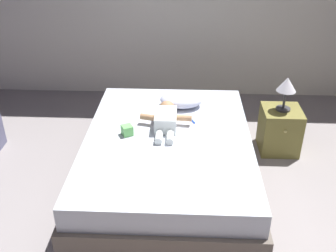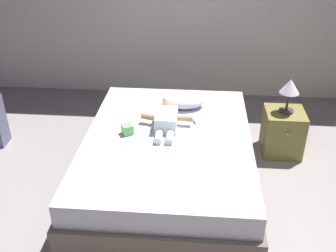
# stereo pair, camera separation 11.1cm
# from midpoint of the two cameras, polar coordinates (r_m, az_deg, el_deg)

# --- Properties ---
(bed) EXTENTS (1.50, 2.05, 0.46)m
(bed) POSITION_cam_midpoint_polar(r_m,az_deg,el_deg) (3.54, -0.90, -4.74)
(bed) COLOR #594F46
(bed) RESTS_ON ground_plane
(pillow) EXTENTS (0.42, 0.30, 0.14)m
(pillow) POSITION_cam_midpoint_polar(r_m,az_deg,el_deg) (3.89, 1.10, 3.83)
(pillow) COLOR silver
(pillow) RESTS_ON bed
(baby) EXTENTS (0.47, 0.60, 0.15)m
(baby) POSITION_cam_midpoint_polar(r_m,az_deg,el_deg) (3.55, -1.19, 1.09)
(baby) COLOR white
(baby) RESTS_ON bed
(toothbrush) EXTENTS (0.06, 0.12, 0.02)m
(toothbrush) POSITION_cam_midpoint_polar(r_m,az_deg,el_deg) (3.66, 2.58, 0.91)
(toothbrush) COLOR blue
(toothbrush) RESTS_ON bed
(nightstand) EXTENTS (0.38, 0.41, 0.46)m
(nightstand) POSITION_cam_midpoint_polar(r_m,az_deg,el_deg) (4.12, 15.15, -0.55)
(nightstand) COLOR olive
(nightstand) RESTS_ON ground_plane
(lamp) EXTENTS (0.19, 0.19, 0.34)m
(lamp) POSITION_cam_midpoint_polar(r_m,az_deg,el_deg) (3.91, 16.05, 5.53)
(lamp) COLOR #333338
(lamp) RESTS_ON nightstand
(toy_block) EXTENTS (0.12, 0.12, 0.09)m
(toy_block) POSITION_cam_midpoint_polar(r_m,az_deg,el_deg) (3.44, -6.87, -0.62)
(toy_block) COLOR #6BC463
(toy_block) RESTS_ON bed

